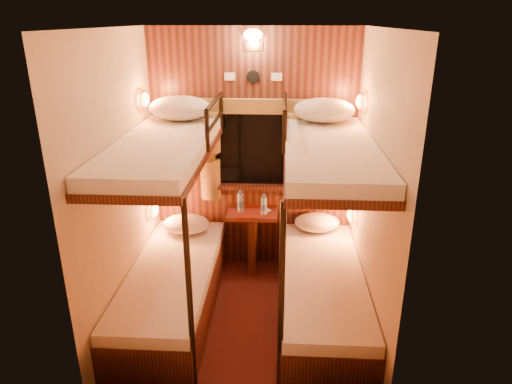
# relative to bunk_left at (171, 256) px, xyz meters

# --- Properties ---
(floor) EXTENTS (2.10, 2.10, 0.00)m
(floor) POSITION_rel_bunk_left_xyz_m (0.65, -0.07, -0.56)
(floor) COLOR #38140F
(floor) RESTS_ON ground
(ceiling) EXTENTS (2.10, 2.10, 0.00)m
(ceiling) POSITION_rel_bunk_left_xyz_m (0.65, -0.07, 1.84)
(ceiling) COLOR silver
(ceiling) RESTS_ON wall_back
(wall_back) EXTENTS (2.40, 0.00, 2.40)m
(wall_back) POSITION_rel_bunk_left_xyz_m (0.65, 0.98, 0.64)
(wall_back) COLOR #C6B293
(wall_back) RESTS_ON floor
(wall_front) EXTENTS (2.40, 0.00, 2.40)m
(wall_front) POSITION_rel_bunk_left_xyz_m (0.65, -1.12, 0.64)
(wall_front) COLOR #C6B293
(wall_front) RESTS_ON floor
(wall_left) EXTENTS (0.00, 2.40, 2.40)m
(wall_left) POSITION_rel_bunk_left_xyz_m (-0.35, -0.07, 0.64)
(wall_left) COLOR #C6B293
(wall_left) RESTS_ON floor
(wall_right) EXTENTS (0.00, 2.40, 2.40)m
(wall_right) POSITION_rel_bunk_left_xyz_m (1.65, -0.07, 0.64)
(wall_right) COLOR #C6B293
(wall_right) RESTS_ON floor
(back_panel) EXTENTS (2.00, 0.03, 2.40)m
(back_panel) POSITION_rel_bunk_left_xyz_m (0.65, 0.97, 0.64)
(back_panel) COLOR black
(back_panel) RESTS_ON floor
(bunk_left) EXTENTS (0.72, 1.90, 1.82)m
(bunk_left) POSITION_rel_bunk_left_xyz_m (0.00, 0.00, 0.00)
(bunk_left) COLOR black
(bunk_left) RESTS_ON floor
(bunk_right) EXTENTS (0.72, 1.90, 1.82)m
(bunk_right) POSITION_rel_bunk_left_xyz_m (1.30, 0.00, 0.00)
(bunk_right) COLOR black
(bunk_right) RESTS_ON floor
(window) EXTENTS (1.00, 0.12, 0.79)m
(window) POSITION_rel_bunk_left_xyz_m (0.65, 0.94, 0.62)
(window) COLOR black
(window) RESTS_ON back_panel
(curtains) EXTENTS (1.10, 0.22, 1.00)m
(curtains) POSITION_rel_bunk_left_xyz_m (0.65, 0.90, 0.71)
(curtains) COLOR olive
(curtains) RESTS_ON back_panel
(back_fixtures) EXTENTS (0.54, 0.09, 0.48)m
(back_fixtures) POSITION_rel_bunk_left_xyz_m (0.65, 0.93, 1.69)
(back_fixtures) COLOR black
(back_fixtures) RESTS_ON back_panel
(reading_lamps) EXTENTS (2.00, 0.20, 1.25)m
(reading_lamps) POSITION_rel_bunk_left_xyz_m (0.65, 0.63, 0.68)
(reading_lamps) COLOR orange
(reading_lamps) RESTS_ON wall_left
(table) EXTENTS (0.50, 0.34, 0.66)m
(table) POSITION_rel_bunk_left_xyz_m (0.65, 0.78, -0.14)
(table) COLOR #5E1D15
(table) RESTS_ON floor
(bottle_left) EXTENTS (0.06, 0.06, 0.22)m
(bottle_left) POSITION_rel_bunk_left_xyz_m (0.53, 0.78, 0.19)
(bottle_left) COLOR #99BFE5
(bottle_left) RESTS_ON table
(bottle_right) EXTENTS (0.06, 0.06, 0.21)m
(bottle_right) POSITION_rel_bunk_left_xyz_m (0.77, 0.71, 0.18)
(bottle_right) COLOR #99BFE5
(bottle_right) RESTS_ON table
(sachet_a) EXTENTS (0.10, 0.09, 0.01)m
(sachet_a) POSITION_rel_bunk_left_xyz_m (0.79, 0.82, 0.09)
(sachet_a) COLOR silver
(sachet_a) RESTS_ON table
(sachet_b) EXTENTS (0.08, 0.07, 0.01)m
(sachet_b) POSITION_rel_bunk_left_xyz_m (0.77, 0.78, 0.09)
(sachet_b) COLOR silver
(sachet_b) RESTS_ON table
(pillow_lower_left) EXTENTS (0.46, 0.33, 0.18)m
(pillow_lower_left) POSITION_rel_bunk_left_xyz_m (-0.00, 0.67, -0.01)
(pillow_lower_left) COLOR silver
(pillow_lower_left) RESTS_ON bunk_left
(pillow_lower_right) EXTENTS (0.45, 0.32, 0.18)m
(pillow_lower_right) POSITION_rel_bunk_left_xyz_m (1.30, 0.79, -0.01)
(pillow_lower_right) COLOR silver
(pillow_lower_right) RESTS_ON bunk_right
(pillow_upper_left) EXTENTS (0.56, 0.40, 0.22)m
(pillow_upper_left) POSITION_rel_bunk_left_xyz_m (-0.00, 0.69, 1.14)
(pillow_upper_left) COLOR silver
(pillow_upper_left) RESTS_ON bunk_left
(pillow_upper_right) EXTENTS (0.55, 0.39, 0.22)m
(pillow_upper_right) POSITION_rel_bunk_left_xyz_m (1.30, 0.68, 1.14)
(pillow_upper_right) COLOR silver
(pillow_upper_right) RESTS_ON bunk_right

